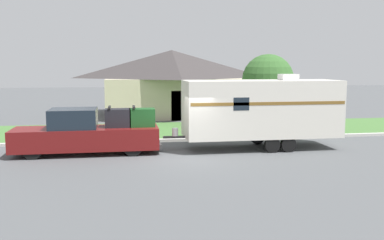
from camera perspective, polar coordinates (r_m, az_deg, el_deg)
The scene contains 8 objects.
ground_plane at distance 18.26m, azimuth -0.86°, elevation -4.91°, with size 120.00×120.00×0.00m, color #515456.
curb_strip at distance 21.89m, azimuth -2.30°, elevation -2.68°, with size 80.00×0.30×0.14m.
lawn_strip at distance 25.48m, azimuth -3.29°, elevation -1.39°, with size 80.00×7.00×0.03m.
house_across_street at distance 33.67m, azimuth -2.70°, elevation 5.17°, with size 10.90×8.40×5.04m.
pickup_truck at distance 19.25m, azimuth -13.68°, elevation -1.70°, with size 6.36×1.93×2.08m.
travel_trailer at distance 20.10m, azimuth 9.21°, elevation 1.53°, with size 8.16×2.41×3.46m.
mailbox at distance 22.49m, azimuth -0.60°, elevation 0.04°, with size 0.48×0.20×1.33m.
tree_in_yard at distance 26.02m, azimuth 10.09°, elevation 5.27°, with size 3.08×3.08×4.53m.
Camera 1 is at (-2.61, -17.66, 3.86)m, focal length 40.00 mm.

